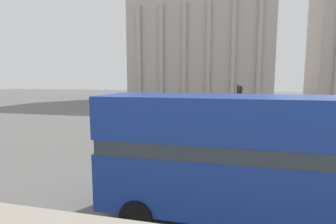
{
  "coord_description": "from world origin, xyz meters",
  "views": [
    {
      "loc": [
        -0.67,
        -2.13,
        4.57
      ],
      "look_at": [
        -4.88,
        15.37,
        2.3
      ],
      "focal_mm": 28.0,
      "sensor_mm": 36.0,
      "label": 1
    }
  ],
  "objects_px": {
    "traffic_light_mid": "(238,106)",
    "pedestrian_yellow": "(290,134)",
    "double_decker_bus": "(267,156)",
    "plaza_building_left": "(200,47)",
    "traffic_light_near": "(313,127)"
  },
  "relations": [
    {
      "from": "double_decker_bus",
      "to": "plaza_building_left",
      "type": "distance_m",
      "value": 53.58
    },
    {
      "from": "plaza_building_left",
      "to": "pedestrian_yellow",
      "type": "relative_size",
      "value": 18.76
    },
    {
      "from": "traffic_light_mid",
      "to": "pedestrian_yellow",
      "type": "distance_m",
      "value": 3.85
    },
    {
      "from": "traffic_light_mid",
      "to": "pedestrian_yellow",
      "type": "relative_size",
      "value": 2.57
    },
    {
      "from": "traffic_light_mid",
      "to": "pedestrian_yellow",
      "type": "height_order",
      "value": "traffic_light_mid"
    },
    {
      "from": "traffic_light_mid",
      "to": "pedestrian_yellow",
      "type": "xyz_separation_m",
      "value": [
        3.41,
        -0.01,
        -1.78
      ]
    },
    {
      "from": "traffic_light_near",
      "to": "pedestrian_yellow",
      "type": "xyz_separation_m",
      "value": [
        0.33,
        5.99,
        -1.51
      ]
    },
    {
      "from": "double_decker_bus",
      "to": "pedestrian_yellow",
      "type": "relative_size",
      "value": 6.32
    },
    {
      "from": "traffic_light_near",
      "to": "pedestrian_yellow",
      "type": "relative_size",
      "value": 2.29
    },
    {
      "from": "double_decker_bus",
      "to": "traffic_light_mid",
      "type": "xyz_separation_m",
      "value": [
        -0.59,
        10.54,
        0.45
      ]
    },
    {
      "from": "traffic_light_near",
      "to": "traffic_light_mid",
      "type": "relative_size",
      "value": 0.89
    },
    {
      "from": "traffic_light_near",
      "to": "pedestrian_yellow",
      "type": "height_order",
      "value": "traffic_light_near"
    },
    {
      "from": "traffic_light_near",
      "to": "traffic_light_mid",
      "type": "height_order",
      "value": "traffic_light_mid"
    },
    {
      "from": "traffic_light_mid",
      "to": "plaza_building_left",
      "type": "bearing_deg",
      "value": 100.25
    },
    {
      "from": "double_decker_bus",
      "to": "traffic_light_near",
      "type": "relative_size",
      "value": 2.75
    }
  ]
}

